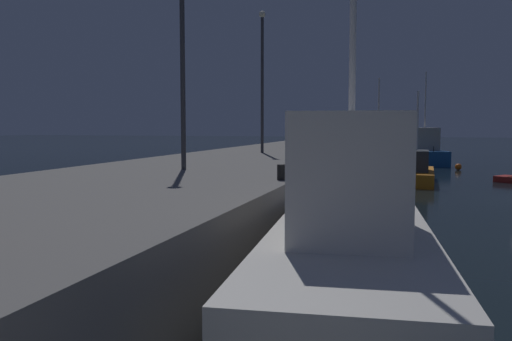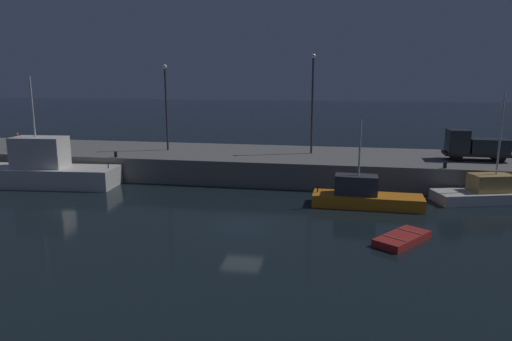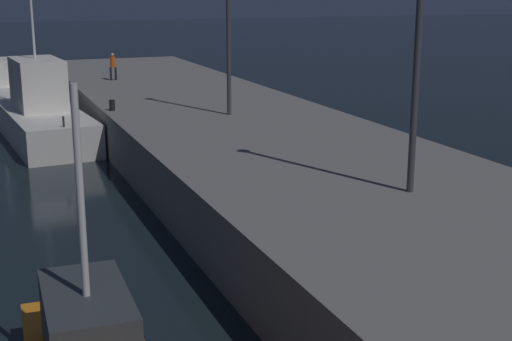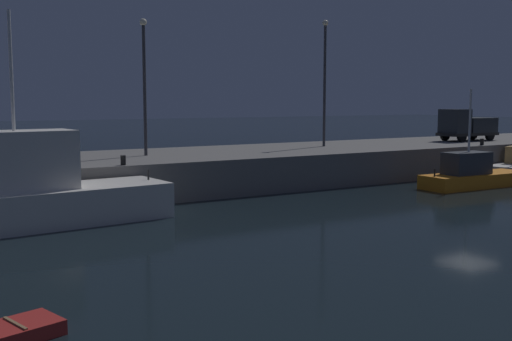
% 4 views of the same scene
% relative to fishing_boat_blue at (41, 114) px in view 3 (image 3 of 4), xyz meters
% --- Properties ---
extents(pier_quay, '(79.99, 10.55, 2.22)m').
position_rel_fishing_boat_blue_xyz_m(pier_quay, '(19.18, 7.68, -0.32)').
color(pier_quay, slate).
rests_on(pier_quay, ground).
extents(fishing_boat_blue, '(12.22, 4.59, 9.46)m').
position_rel_fishing_boat_blue_xyz_m(fishing_boat_blue, '(0.00, 0.00, 0.00)').
color(fishing_boat_blue, silver).
rests_on(fishing_boat_blue, ground).
extents(fishing_trawler_green, '(11.17, 5.71, 8.13)m').
position_rel_fishing_boat_blue_xyz_m(fishing_trawler_green, '(-13.89, -1.36, -0.43)').
color(fishing_trawler_green, silver).
rests_on(fishing_trawler_green, ground).
extents(lamp_post_west, '(0.44, 0.44, 8.33)m').
position_rel_fishing_boat_blue_xyz_m(lamp_post_west, '(8.27, 7.71, 5.63)').
color(lamp_post_west, '#38383D').
rests_on(lamp_post_west, pier_quay).
extents(lamp_post_east, '(0.44, 0.44, 9.24)m').
position_rel_fishing_boat_blue_xyz_m(lamp_post_east, '(22.45, 8.23, 6.10)').
color(lamp_post_east, '#38383D').
rests_on(lamp_post_east, pier_quay).
extents(dockworker, '(0.33, 0.45, 1.71)m').
position_rel_fishing_boat_blue_xyz_m(dockworker, '(-6.45, 5.12, 1.76)').
color(dockworker, black).
rests_on(dockworker, pier_quay).
extents(bollard_central, '(0.28, 0.28, 0.52)m').
position_rel_fishing_boat_blue_xyz_m(bollard_central, '(5.16, 2.85, 1.05)').
color(bollard_central, black).
rests_on(bollard_central, pier_quay).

